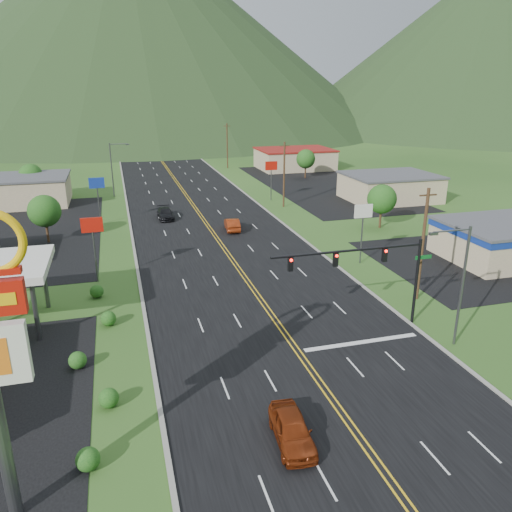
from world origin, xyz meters
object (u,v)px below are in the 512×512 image
object	(u,v)px
traffic_signal	(372,265)
car_red_near	(292,430)
car_red_far	(232,225)
streetlight_east	(459,279)
streetlight_west	(113,166)
car_dark_mid	(165,214)

from	to	relation	value
traffic_signal	car_red_near	bearing A→B (deg)	-132.97
car_red_far	streetlight_east	bearing A→B (deg)	109.91
car_red_near	car_red_far	xyz separation A→B (m)	(6.32, 40.94, 0.00)
streetlight_east	car_red_far	size ratio (longest dim) A/B	1.88
car_red_near	streetlight_west	bearing A→B (deg)	101.47
streetlight_east	streetlight_west	xyz separation A→B (m)	(-22.86, 60.00, 0.00)
streetlight_west	car_red_far	distance (m)	29.96
traffic_signal	streetlight_west	distance (m)	58.88
streetlight_east	traffic_signal	bearing A→B (deg)	139.61
traffic_signal	car_red_far	xyz separation A→B (m)	(-3.81, 30.07, -4.54)
streetlight_east	car_dark_mid	world-z (taller)	streetlight_east
streetlight_west	car_dark_mid	world-z (taller)	streetlight_west
car_red_far	streetlight_west	bearing A→B (deg)	-55.14
streetlight_east	car_red_far	bearing A→B (deg)	104.01
car_dark_mid	streetlight_west	bearing A→B (deg)	109.67
car_dark_mid	streetlight_east	bearing A→B (deg)	-69.82
streetlight_west	car_dark_mid	xyz separation A→B (m)	(6.56, -17.56, -4.44)
streetlight_west	car_dark_mid	bearing A→B (deg)	-69.51
car_red_near	car_dark_mid	distance (m)	49.34
traffic_signal	streetlight_west	world-z (taller)	streetlight_west
streetlight_east	streetlight_west	size ratio (longest dim) A/B	1.00
streetlight_east	streetlight_west	distance (m)	64.21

